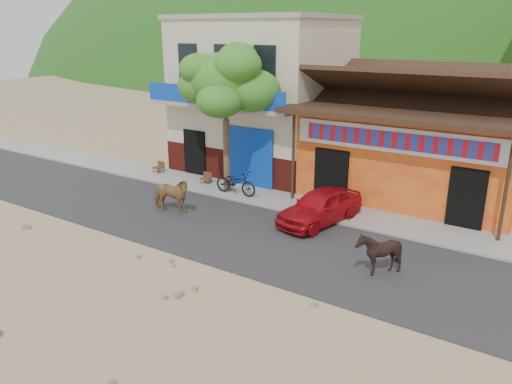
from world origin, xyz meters
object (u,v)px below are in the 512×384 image
red_car (320,206)px  cafe_chair_left (158,163)px  scooter (236,182)px  cow_dark (379,253)px  tree (226,120)px  cow_tan (170,195)px  cafe_chair_right (206,174)px

red_car → cafe_chair_left: size_ratio=3.81×
red_car → scooter: bearing=-178.9°
cow_dark → red_car: bearing=-139.0°
tree → cafe_chair_left: 5.09m
scooter → cafe_chair_left: bearing=81.4°
tree → scooter: bearing=-19.8°
tree → cow_tan: tree is taller
tree → cow_tan: bearing=-95.2°
cow_tan → cow_dark: size_ratio=1.26×
cafe_chair_left → cafe_chair_right: bearing=3.5°
cow_dark → cafe_chair_left: cow_dark is taller
tree → cafe_chair_right: tree is taller
red_car → scooter: size_ratio=1.88×
scooter → cafe_chair_left: 5.04m
scooter → cafe_chair_left: size_ratio=2.02×
scooter → red_car: bearing=-101.7°
cow_dark → cafe_chair_right: size_ratio=1.45×
cow_dark → scooter: size_ratio=0.67×
cafe_chair_left → cow_dark: bearing=-12.2°
scooter → cafe_chair_right: bearing=74.3°
tree → scooter: 2.58m
cafe_chair_left → tree: bearing=0.3°
cow_tan → scooter: (0.89, 2.93, -0.10)m
cow_tan → red_car: 5.53m
cow_dark → red_car: 4.08m
cow_tan → cow_dark: 8.23m
red_car → cafe_chair_left: 9.33m
tree → scooter: size_ratio=3.14×
scooter → cow_tan: bearing=162.0°
cow_tan → red_car: cow_tan is taller
cow_tan → red_car: size_ratio=0.45×
cow_tan → red_car: (5.10, 2.14, -0.07)m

